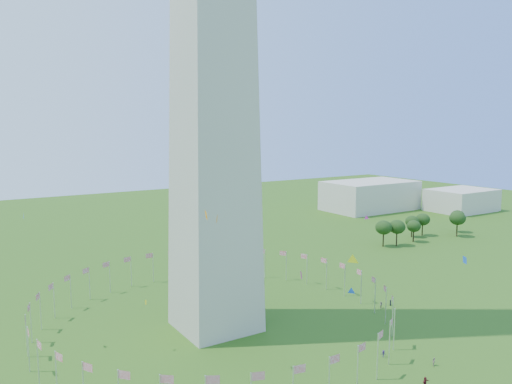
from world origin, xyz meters
TOP-DOWN VIEW (x-y plane):
  - flag_ring at (-0.00, 50.00)m, footprint 80.24×80.24m
  - gov_building_east_a at (150.00, 150.00)m, footprint 50.00×30.00m
  - gov_building_east_b at (190.00, 120.00)m, footprint 35.00×25.00m
  - kites_aloft at (10.44, 24.52)m, footprint 100.75×75.05m
  - tree_line_east at (114.45, 84.78)m, footprint 53.46×15.68m

SIDE VIEW (x-z plane):
  - flag_ring at x=0.00m, z-range 0.00..9.00m
  - tree_line_east at x=114.45m, z-range -0.39..10.10m
  - gov_building_east_b at x=190.00m, z-range 0.00..12.00m
  - gov_building_east_a at x=150.00m, z-range 0.00..16.00m
  - kites_aloft at x=10.44m, z-range 5.77..38.53m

